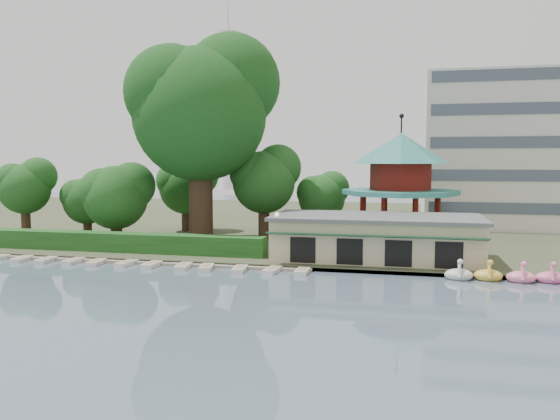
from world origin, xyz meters
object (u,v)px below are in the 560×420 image
(boathouse, at_px, (376,237))
(pavilion, at_px, (400,177))
(big_tree, at_px, (202,104))
(dock, at_px, (128,261))

(boathouse, height_order, pavilion, pavilion)
(boathouse, relative_size, big_tree, 0.82)
(dock, distance_m, boathouse, 22.62)
(pavilion, bearing_deg, boathouse, -101.28)
(boathouse, height_order, big_tree, big_tree)
(dock, xyz_separation_m, boathouse, (22.00, 4.77, 2.25))
(pavilion, height_order, big_tree, big_tree)
(boathouse, distance_m, big_tree, 23.63)
(pavilion, bearing_deg, dock, -148.34)
(big_tree, bearing_deg, dock, -106.15)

